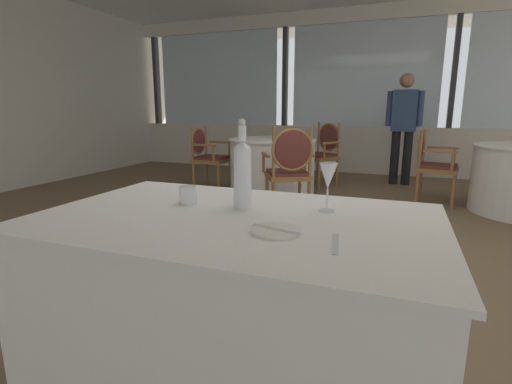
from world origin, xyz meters
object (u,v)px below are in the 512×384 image
dining_chair_0_0 (290,165)px  diner_person_0 (404,122)px  dining_chair_0_1 (323,149)px  dining_chair_0_2 (207,153)px  side_plate (276,231)px  water_bottle (243,172)px  water_tumbler (188,195)px  dining_chair_1_0 (431,160)px  wine_glass (328,177)px

dining_chair_0_0 → diner_person_0: diner_person_0 is taller
dining_chair_0_1 → dining_chair_0_2: (-1.54, -0.86, -0.03)m
side_plate → water_bottle: 0.38m
water_bottle → dining_chair_0_2: (-2.04, 3.54, -0.38)m
side_plate → water_bottle: water_bottle is taller
water_tumbler → dining_chair_0_0: 2.66m
water_bottle → dining_chair_0_0: water_bottle is taller
water_tumbler → dining_chair_1_0: size_ratio=0.08×
water_tumbler → dining_chair_0_2: dining_chair_0_2 is taller
dining_chair_0_0 → dining_chair_0_1: 1.77m
dining_chair_0_0 → dining_chair_0_2: 1.77m
water_tumbler → dining_chair_0_1: bearing=93.3°
dining_chair_0_1 → dining_chair_1_0: 1.61m
dining_chair_0_0 → dining_chair_0_1: size_ratio=1.02×
wine_glass → dining_chair_1_0: bearing=80.3°
wine_glass → dining_chair_0_2: 4.23m
water_bottle → water_tumbler: size_ratio=4.90×
side_plate → wine_glass: 0.37m
dining_chair_0_1 → diner_person_0: 1.31m
water_tumbler → dining_chair_0_0: size_ratio=0.08×
water_bottle → dining_chair_0_2: water_bottle is taller
dining_chair_1_0 → water_tumbler: bearing=-99.7°
dining_chair_0_2 → side_plate: bearing=-58.1°
dining_chair_1_0 → wine_glass: bearing=-91.5°
diner_person_0 → dining_chair_0_2: bearing=120.3°
dining_chair_0_0 → dining_chair_1_0: size_ratio=1.08×
water_bottle → dining_chair_0_1: (-0.51, 4.40, -0.35)m
water_bottle → side_plate: bearing=-49.0°
water_tumbler → water_bottle: bearing=3.5°
wine_glass → dining_chair_0_2: bearing=124.4°
dining_chair_0_2 → dining_chair_1_0: bearing=5.2°
water_tumbler → dining_chair_0_2: 3.99m
wine_glass → diner_person_0: bearing=86.7°
wine_glass → dining_chair_0_1: 4.43m
wine_glass → dining_chair_0_1: dining_chair_0_1 is taller
water_bottle → diner_person_0: bearing=82.8°
water_bottle → dining_chair_0_2: size_ratio=0.40×
wine_glass → water_tumbler: (-0.59, -0.08, -0.10)m
wine_glass → water_tumbler: wine_glass is taller
dining_chair_0_0 → dining_chair_1_0: dining_chair_0_0 is taller
dining_chair_1_0 → diner_person_0: 1.30m
dining_chair_0_2 → diner_person_0: diner_person_0 is taller
water_tumbler → diner_person_0: 5.03m
side_plate → dining_chair_0_2: 4.43m
water_bottle → water_tumbler: (-0.25, -0.02, -0.11)m
water_bottle → dining_chair_1_0: water_bottle is taller
dining_chair_0_1 → side_plate: bearing=39.9°
dining_chair_0_2 → dining_chair_1_0: dining_chair_1_0 is taller
side_plate → water_bottle: (-0.23, 0.26, 0.14)m
side_plate → dining_chair_0_2: dining_chair_0_2 is taller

